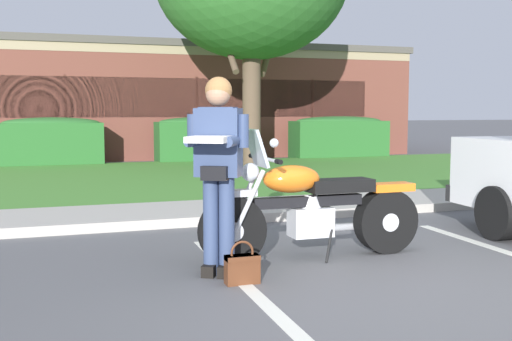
{
  "coord_description": "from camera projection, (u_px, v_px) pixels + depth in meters",
  "views": [
    {
      "loc": [
        -2.56,
        -4.08,
        1.42
      ],
      "look_at": [
        -0.63,
        1.5,
        0.85
      ],
      "focal_mm": 43.76,
      "sensor_mm": 36.0,
      "label": 1
    }
  ],
  "objects": [
    {
      "name": "ground_plane",
      "position": [
        396.0,
        295.0,
        4.81
      ],
      "size": [
        140.0,
        140.0,
        0.0
      ],
      "primitive_type": "plane",
      "color": "#565659"
    },
    {
      "name": "curb_strip",
      "position": [
        255.0,
        217.0,
        7.95
      ],
      "size": [
        60.0,
        0.2,
        0.12
      ],
      "primitive_type": "cube",
      "color": "#ADA89E",
      "rests_on": "ground"
    },
    {
      "name": "concrete_walk",
      "position": [
        235.0,
        209.0,
        8.76
      ],
      "size": [
        60.0,
        1.5,
        0.08
      ],
      "primitive_type": "cube",
      "color": "#ADA89E",
      "rests_on": "ground"
    },
    {
      "name": "grass_lawn",
      "position": [
        172.0,
        177.0,
        12.96
      ],
      "size": [
        60.0,
        7.44,
        0.06
      ],
      "primitive_type": "cube",
      "color": "#478433",
      "rests_on": "ground"
    },
    {
      "name": "stall_stripe_0",
      "position": [
        262.0,
        300.0,
        4.66
      ],
      "size": [
        0.25,
        4.4,
        0.01
      ],
      "primitive_type": "cube",
      "rotation": [
        0.0,
        0.0,
        -0.03
      ],
      "color": "silver",
      "rests_on": "ground"
    },
    {
      "name": "motorcycle",
      "position": [
        320.0,
        208.0,
        5.98
      ],
      "size": [
        2.24,
        0.82,
        1.26
      ],
      "color": "black",
      "rests_on": "ground"
    },
    {
      "name": "rider_person",
      "position": [
        218.0,
        159.0,
        5.29
      ],
      "size": [
        0.6,
        0.67,
        1.7
      ],
      "color": "black",
      "rests_on": "ground"
    },
    {
      "name": "handbag",
      "position": [
        242.0,
        266.0,
        5.11
      ],
      "size": [
        0.28,
        0.13,
        0.36
      ],
      "color": "#562D19",
      "rests_on": "ground"
    },
    {
      "name": "hedge_center_left",
      "position": [
        52.0,
        141.0,
        15.8
      ],
      "size": [
        2.51,
        0.9,
        1.24
      ],
      "color": "#286028",
      "rests_on": "ground"
    },
    {
      "name": "hedge_center_right",
      "position": [
        207.0,
        138.0,
        17.12
      ],
      "size": [
        2.76,
        0.9,
        1.24
      ],
      "color": "#286028",
      "rests_on": "ground"
    },
    {
      "name": "hedge_right",
      "position": [
        339.0,
        136.0,
        18.44
      ],
      "size": [
        2.89,
        0.9,
        1.24
      ],
      "color": "#286028",
      "rests_on": "ground"
    },
    {
      "name": "brick_building",
      "position": [
        60.0,
        101.0,
        21.27
      ],
      "size": [
        21.36,
        10.07,
        3.42
      ],
      "color": "brown",
      "rests_on": "ground"
    }
  ]
}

